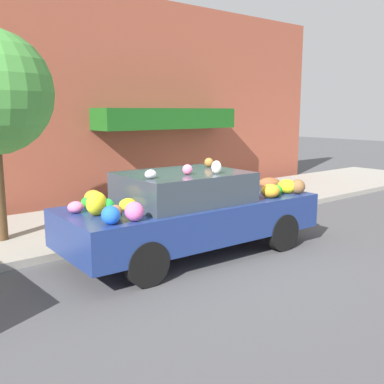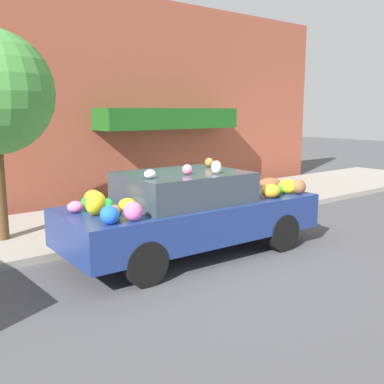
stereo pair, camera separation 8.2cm
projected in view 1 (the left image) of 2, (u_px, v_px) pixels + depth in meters
ground_plane at (192, 254)px, 7.59m from camera, size 60.00×60.00×0.00m
sidewalk_curb at (113, 220)px, 9.64m from camera, size 24.00×3.20×0.13m
building_facade at (71, 100)px, 10.98m from camera, size 18.00×1.20×5.34m
fire_hydrant at (186, 205)px, 9.25m from camera, size 0.20×0.20×0.70m
art_car at (191, 211)px, 7.44m from camera, size 4.44×1.90×1.61m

